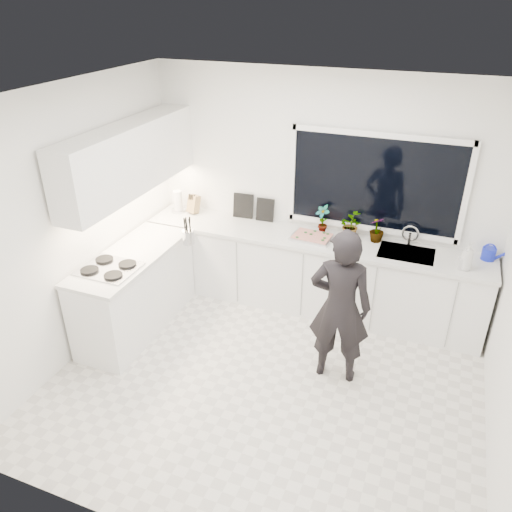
% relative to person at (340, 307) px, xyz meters
% --- Properties ---
extents(floor, '(4.00, 3.50, 0.02)m').
position_rel_person_xyz_m(floor, '(-0.59, -0.36, -0.80)').
color(floor, beige).
rests_on(floor, ground).
extents(wall_back, '(4.00, 0.02, 2.70)m').
position_rel_person_xyz_m(wall_back, '(-0.59, 1.40, 0.56)').
color(wall_back, white).
rests_on(wall_back, ground).
extents(wall_left, '(0.02, 3.50, 2.70)m').
position_rel_person_xyz_m(wall_left, '(-2.60, -0.36, 0.56)').
color(wall_left, white).
rests_on(wall_left, ground).
extents(ceiling, '(4.00, 3.50, 0.02)m').
position_rel_person_xyz_m(ceiling, '(-0.59, -0.36, 1.92)').
color(ceiling, white).
rests_on(ceiling, wall_back).
extents(window, '(1.80, 0.02, 1.00)m').
position_rel_person_xyz_m(window, '(0.01, 1.36, 0.76)').
color(window, black).
rests_on(window, wall_back).
extents(base_cabinets_back, '(3.92, 0.58, 0.88)m').
position_rel_person_xyz_m(base_cabinets_back, '(-0.59, 1.09, -0.35)').
color(base_cabinets_back, white).
rests_on(base_cabinets_back, floor).
extents(base_cabinets_left, '(0.58, 1.60, 0.88)m').
position_rel_person_xyz_m(base_cabinets_left, '(-2.26, -0.01, -0.35)').
color(base_cabinets_left, white).
rests_on(base_cabinets_left, floor).
extents(countertop_back, '(3.94, 0.62, 0.04)m').
position_rel_person_xyz_m(countertop_back, '(-0.59, 1.08, 0.11)').
color(countertop_back, silver).
rests_on(countertop_back, base_cabinets_back).
extents(countertop_left, '(0.62, 1.60, 0.04)m').
position_rel_person_xyz_m(countertop_left, '(-2.26, -0.01, 0.11)').
color(countertop_left, silver).
rests_on(countertop_left, base_cabinets_left).
extents(upper_cabinets, '(0.34, 2.10, 0.70)m').
position_rel_person_xyz_m(upper_cabinets, '(-2.38, 0.34, 1.06)').
color(upper_cabinets, white).
rests_on(upper_cabinets, wall_left).
extents(sink, '(0.58, 0.42, 0.14)m').
position_rel_person_xyz_m(sink, '(0.46, 1.09, 0.08)').
color(sink, silver).
rests_on(sink, countertop_back).
extents(faucet, '(0.03, 0.03, 0.22)m').
position_rel_person_xyz_m(faucet, '(0.46, 1.29, 0.24)').
color(faucet, silver).
rests_on(faucet, countertop_back).
extents(stovetop, '(0.56, 0.48, 0.03)m').
position_rel_person_xyz_m(stovetop, '(-2.28, -0.36, 0.14)').
color(stovetop, black).
rests_on(stovetop, countertop_left).
extents(person, '(0.61, 0.43, 1.59)m').
position_rel_person_xyz_m(person, '(0.00, 0.00, 0.00)').
color(person, black).
rests_on(person, floor).
extents(pizza_tray, '(0.47, 0.36, 0.03)m').
position_rel_person_xyz_m(pizza_tray, '(-0.57, 1.06, 0.14)').
color(pizza_tray, silver).
rests_on(pizza_tray, countertop_back).
extents(pizza, '(0.43, 0.32, 0.01)m').
position_rel_person_xyz_m(pizza, '(-0.57, 1.06, 0.16)').
color(pizza, '#A83916').
rests_on(pizza, pizza_tray).
extents(watering_can, '(0.18, 0.18, 0.13)m').
position_rel_person_xyz_m(watering_can, '(1.26, 1.25, 0.19)').
color(watering_can, '#1422BE').
rests_on(watering_can, countertop_back).
extents(paper_towel_roll, '(0.11, 0.11, 0.26)m').
position_rel_person_xyz_m(paper_towel_roll, '(-2.35, 1.19, 0.26)').
color(paper_towel_roll, silver).
rests_on(paper_towel_roll, countertop_back).
extents(knife_block, '(0.15, 0.13, 0.22)m').
position_rel_person_xyz_m(knife_block, '(-2.15, 1.23, 0.24)').
color(knife_block, '#A5724C').
rests_on(knife_block, countertop_back).
extents(utensil_crock, '(0.16, 0.16, 0.16)m').
position_rel_person_xyz_m(utensil_crock, '(-1.80, 0.44, 0.21)').
color(utensil_crock, '#AFB0B4').
rests_on(utensil_crock, countertop_left).
extents(picture_frame_large, '(0.22, 0.03, 0.28)m').
position_rel_person_xyz_m(picture_frame_large, '(-1.24, 1.33, 0.27)').
color(picture_frame_large, black).
rests_on(picture_frame_large, countertop_back).
extents(picture_frame_small, '(0.25, 0.04, 0.30)m').
position_rel_person_xyz_m(picture_frame_small, '(-1.52, 1.33, 0.28)').
color(picture_frame_small, black).
rests_on(picture_frame_small, countertop_back).
extents(herb_plants, '(0.84, 0.33, 0.34)m').
position_rel_person_xyz_m(herb_plants, '(-0.20, 1.25, 0.28)').
color(herb_plants, '#26662D').
rests_on(herb_plants, countertop_back).
extents(soap_bottles, '(0.16, 0.16, 0.30)m').
position_rel_person_xyz_m(soap_bottles, '(1.04, 0.94, 0.26)').
color(soap_bottles, '#D8BF66').
rests_on(soap_bottles, countertop_back).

